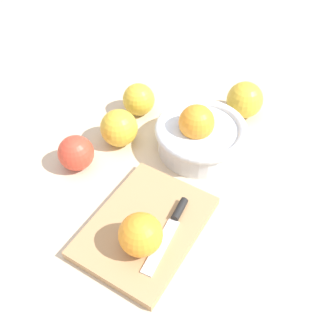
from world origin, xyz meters
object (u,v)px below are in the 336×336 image
object	(u,v)px
bowl	(200,134)
apple_front_center	(76,153)
apple_front_left	(139,100)
orange_on_board	(141,235)
knife	(172,224)
apple_front_left_2	(119,128)
cutting_board	(145,227)
apple_back_left	(245,100)

from	to	relation	value
bowl	apple_front_center	xyz separation A→B (m)	(0.12, -0.22, -0.00)
apple_front_left	orange_on_board	bearing A→B (deg)	20.51
orange_on_board	knife	size ratio (longest dim) A/B	0.46
bowl	apple_front_left	size ratio (longest dim) A/B	2.59
orange_on_board	apple_front_center	world-z (taller)	orange_on_board
orange_on_board	apple_front_left_2	world-z (taller)	orange_on_board
cutting_board	apple_back_left	bearing A→B (deg)	162.83
bowl	apple_front_left_2	size ratio (longest dim) A/B	2.41
knife	apple_front_left	bearing A→B (deg)	-150.51
apple_front_left_2	apple_back_left	world-z (taller)	apple_back_left
bowl	apple_back_left	xyz separation A→B (m)	(-0.14, 0.07, 0.00)
apple_front_center	apple_front_left_2	size ratio (longest dim) A/B	0.90
cutting_board	orange_on_board	xyz separation A→B (m)	(0.04, 0.01, 0.04)
knife	apple_front_center	distance (m)	0.25
apple_front_left_2	apple_back_left	distance (m)	0.29
apple_front_left_2	knife	bearing A→B (deg)	42.51
cutting_board	apple_front_left	world-z (taller)	apple_front_left
cutting_board	apple_front_left_2	distance (m)	0.23
cutting_board	apple_front_center	size ratio (longest dim) A/B	3.28
knife	apple_back_left	bearing A→B (deg)	169.28
cutting_board	knife	xyz separation A→B (m)	(-0.01, 0.05, 0.01)
bowl	apple_back_left	world-z (taller)	bowl
cutting_board	knife	bearing A→B (deg)	101.70
apple_front_center	apple_back_left	world-z (taller)	apple_back_left
bowl	apple_front_left	distance (m)	0.18
bowl	apple_front_center	size ratio (longest dim) A/B	2.67
cutting_board	knife	world-z (taller)	knife
knife	orange_on_board	bearing A→B (deg)	-35.00
orange_on_board	apple_front_left_2	distance (m)	0.27
apple_back_left	knife	bearing A→B (deg)	-10.72
apple_front_left	bowl	bearing A→B (deg)	64.85
cutting_board	apple_front_left_2	world-z (taller)	apple_front_left_2
cutting_board	apple_front_left	bearing A→B (deg)	-158.32
bowl	cutting_board	distance (m)	0.23
apple_front_left	apple_back_left	distance (m)	0.24
orange_on_board	apple_front_center	size ratio (longest dim) A/B	1.00
knife	apple_front_left_2	size ratio (longest dim) A/B	1.97
knife	apple_front_left_2	bearing A→B (deg)	-137.49
cutting_board	bowl	bearing A→B (deg)	169.41
apple_front_left_2	bowl	bearing A→B (deg)	100.22
orange_on_board	apple_back_left	bearing A→B (deg)	165.71
bowl	knife	distance (m)	0.22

